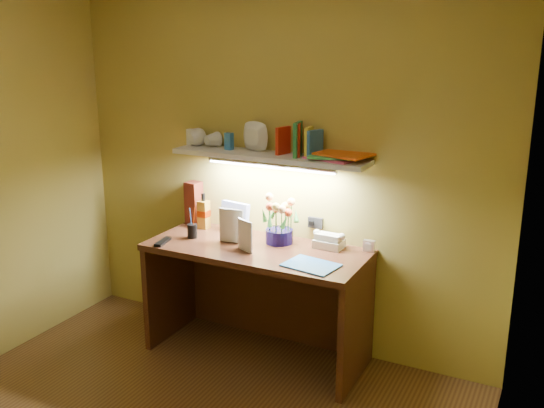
# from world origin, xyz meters

# --- Properties ---
(desk) EXTENTS (1.40, 0.60, 0.75)m
(desk) POSITION_xyz_m (0.00, 1.20, 0.38)
(desk) COLOR #36180E
(desk) RESTS_ON ground
(flower_bouquet) EXTENTS (0.25, 0.25, 0.31)m
(flower_bouquet) POSITION_xyz_m (0.09, 1.34, 0.91)
(flower_bouquet) COLOR black
(flower_bouquet) RESTS_ON desk
(telephone) EXTENTS (0.18, 0.14, 0.11)m
(telephone) POSITION_xyz_m (0.41, 1.40, 0.80)
(telephone) COLOR beige
(telephone) RESTS_ON desk
(desk_clock) EXTENTS (0.07, 0.04, 0.07)m
(desk_clock) POSITION_xyz_m (0.65, 1.45, 0.79)
(desk_clock) COLOR silver
(desk_clock) RESTS_ON desk
(whisky_bottle) EXTENTS (0.07, 0.07, 0.25)m
(whisky_bottle) POSITION_xyz_m (-0.51, 1.38, 0.87)
(whisky_bottle) COLOR #BC8324
(whisky_bottle) RESTS_ON desk
(whisky_box) EXTENTS (0.11, 0.11, 0.30)m
(whisky_box) POSITION_xyz_m (-0.63, 1.44, 0.90)
(whisky_box) COLOR #5F2013
(whisky_box) RESTS_ON desk
(pen_cup) EXTENTS (0.07, 0.07, 0.16)m
(pen_cup) POSITION_xyz_m (-0.46, 1.17, 0.83)
(pen_cup) COLOR black
(pen_cup) RESTS_ON desk
(art_card) EXTENTS (0.22, 0.08, 0.21)m
(art_card) POSITION_xyz_m (-0.26, 1.38, 0.86)
(art_card) COLOR white
(art_card) RESTS_ON desk
(tv_remote) EXTENTS (0.08, 0.17, 0.02)m
(tv_remote) POSITION_xyz_m (-0.57, 1.00, 0.76)
(tv_remote) COLOR black
(tv_remote) RESTS_ON desk
(blue_folder) EXTENTS (0.33, 0.26, 0.01)m
(blue_folder) POSITION_xyz_m (0.44, 1.06, 0.75)
(blue_folder) COLOR #2F75C0
(blue_folder) RESTS_ON desk
(desk_book_a) EXTENTS (0.17, 0.03, 0.22)m
(desk_book_a) POSITION_xyz_m (-0.27, 1.20, 0.86)
(desk_book_a) COLOR beige
(desk_book_a) RESTS_ON desk
(desk_book_b) EXTENTS (0.14, 0.08, 0.20)m
(desk_book_b) POSITION_xyz_m (-0.10, 1.14, 0.85)
(desk_book_b) COLOR silver
(desk_book_b) RESTS_ON desk
(wall_shelf) EXTENTS (1.31, 0.31, 0.24)m
(wall_shelf) POSITION_xyz_m (0.00, 1.38, 1.33)
(wall_shelf) COLOR silver
(wall_shelf) RESTS_ON ground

